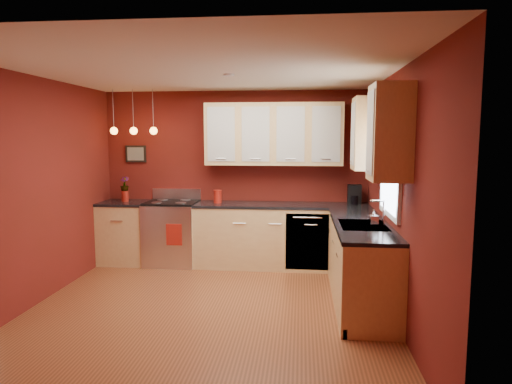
# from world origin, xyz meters

# --- Properties ---
(floor) EXTENTS (4.20, 4.20, 0.00)m
(floor) POSITION_xyz_m (0.00, 0.00, 0.00)
(floor) COLOR brown
(floor) RESTS_ON ground
(ceiling) EXTENTS (4.00, 4.20, 0.02)m
(ceiling) POSITION_xyz_m (0.00, 0.00, 2.60)
(ceiling) COLOR silver
(ceiling) RESTS_ON wall_back
(wall_back) EXTENTS (4.00, 0.02, 2.60)m
(wall_back) POSITION_xyz_m (0.00, 2.10, 1.30)
(wall_back) COLOR maroon
(wall_back) RESTS_ON floor
(wall_front) EXTENTS (4.00, 0.02, 2.60)m
(wall_front) POSITION_xyz_m (0.00, -2.10, 1.30)
(wall_front) COLOR maroon
(wall_front) RESTS_ON floor
(wall_left) EXTENTS (0.02, 4.20, 2.60)m
(wall_left) POSITION_xyz_m (-2.00, 0.00, 1.30)
(wall_left) COLOR maroon
(wall_left) RESTS_ON floor
(wall_right) EXTENTS (0.02, 4.20, 2.60)m
(wall_right) POSITION_xyz_m (2.00, 0.00, 1.30)
(wall_right) COLOR maroon
(wall_right) RESTS_ON floor
(base_cabinets_back_left) EXTENTS (0.70, 0.60, 0.90)m
(base_cabinets_back_left) POSITION_xyz_m (-1.65, 1.80, 0.45)
(base_cabinets_back_left) COLOR #E1BA79
(base_cabinets_back_left) RESTS_ON floor
(base_cabinets_back_right) EXTENTS (2.54, 0.60, 0.90)m
(base_cabinets_back_right) POSITION_xyz_m (0.73, 1.80, 0.45)
(base_cabinets_back_right) COLOR #E1BA79
(base_cabinets_back_right) RESTS_ON floor
(base_cabinets_right) EXTENTS (0.60, 2.10, 0.90)m
(base_cabinets_right) POSITION_xyz_m (1.70, 0.45, 0.45)
(base_cabinets_right) COLOR #E1BA79
(base_cabinets_right) RESTS_ON floor
(counter_back_left) EXTENTS (0.70, 0.62, 0.04)m
(counter_back_left) POSITION_xyz_m (-1.65, 1.80, 0.92)
(counter_back_left) COLOR black
(counter_back_left) RESTS_ON base_cabinets_back_left
(counter_back_right) EXTENTS (2.54, 0.62, 0.04)m
(counter_back_right) POSITION_xyz_m (0.73, 1.80, 0.92)
(counter_back_right) COLOR black
(counter_back_right) RESTS_ON base_cabinets_back_right
(counter_right) EXTENTS (0.62, 2.10, 0.04)m
(counter_right) POSITION_xyz_m (1.70, 0.45, 0.92)
(counter_right) COLOR black
(counter_right) RESTS_ON base_cabinets_right
(gas_range) EXTENTS (0.76, 0.64, 1.11)m
(gas_range) POSITION_xyz_m (-0.92, 1.80, 0.48)
(gas_range) COLOR silver
(gas_range) RESTS_ON floor
(dishwasher_front) EXTENTS (0.60, 0.02, 0.80)m
(dishwasher_front) POSITION_xyz_m (1.10, 1.51, 0.45)
(dishwasher_front) COLOR silver
(dishwasher_front) RESTS_ON base_cabinets_back_right
(sink) EXTENTS (0.50, 0.70, 0.33)m
(sink) POSITION_xyz_m (1.70, 0.30, 0.92)
(sink) COLOR #98979D
(sink) RESTS_ON counter_right
(window) EXTENTS (0.06, 1.02, 1.22)m
(window) POSITION_xyz_m (1.97, 0.30, 1.69)
(window) COLOR white
(window) RESTS_ON wall_right
(upper_cabinets_back) EXTENTS (2.00, 0.35, 0.90)m
(upper_cabinets_back) POSITION_xyz_m (0.60, 1.93, 1.95)
(upper_cabinets_back) COLOR #E1BA79
(upper_cabinets_back) RESTS_ON wall_back
(upper_cabinets_right) EXTENTS (0.35, 1.95, 0.90)m
(upper_cabinets_right) POSITION_xyz_m (1.82, 0.32, 1.95)
(upper_cabinets_right) COLOR #E1BA79
(upper_cabinets_right) RESTS_ON wall_right
(wall_picture) EXTENTS (0.32, 0.03, 0.26)m
(wall_picture) POSITION_xyz_m (-1.55, 2.08, 1.65)
(wall_picture) COLOR black
(wall_picture) RESTS_ON wall_back
(pendant_lights) EXTENTS (0.71, 0.11, 0.66)m
(pendant_lights) POSITION_xyz_m (-1.45, 1.75, 2.01)
(pendant_lights) COLOR #98979D
(pendant_lights) RESTS_ON ceiling
(red_canister) EXTENTS (0.13, 0.13, 0.19)m
(red_canister) POSITION_xyz_m (-0.22, 1.80, 1.04)
(red_canister) COLOR maroon
(red_canister) RESTS_ON counter_back_right
(red_vase) EXTENTS (0.10, 0.10, 0.16)m
(red_vase) POSITION_xyz_m (-1.64, 1.81, 1.02)
(red_vase) COLOR maroon
(red_vase) RESTS_ON counter_back_left
(flowers) EXTENTS (0.14, 0.14, 0.23)m
(flowers) POSITION_xyz_m (-1.64, 1.81, 1.20)
(flowers) COLOR maroon
(flowers) RESTS_ON red_vase
(coffee_maker) EXTENTS (0.20, 0.20, 0.28)m
(coffee_maker) POSITION_xyz_m (1.78, 1.92, 1.07)
(coffee_maker) COLOR black
(coffee_maker) RESTS_ON counter_back_right
(soap_pump) EXTENTS (0.10, 0.10, 0.19)m
(soap_pump) POSITION_xyz_m (1.79, 0.18, 1.04)
(soap_pump) COLOR white
(soap_pump) RESTS_ON counter_right
(dish_towel) EXTENTS (0.23, 0.02, 0.31)m
(dish_towel) POSITION_xyz_m (-0.80, 1.47, 0.52)
(dish_towel) COLOR maroon
(dish_towel) RESTS_ON gas_range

